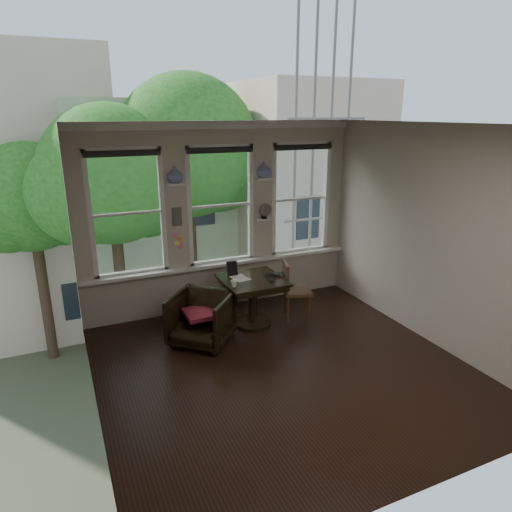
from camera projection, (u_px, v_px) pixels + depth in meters
name	position (u px, v px, depth m)	size (l,w,h in m)	color
ground	(283.00, 368.00, 5.82)	(4.50, 4.50, 0.00)	black
ceiling	(288.00, 124.00, 4.91)	(4.50, 4.50, 0.00)	silver
wall_back	(220.00, 218.00, 7.32)	(4.50, 4.50, 0.00)	#C0B4A4
wall_front	(425.00, 339.00, 3.41)	(4.50, 4.50, 0.00)	#C0B4A4
wall_left	(83.00, 285.00, 4.49)	(4.50, 4.50, 0.00)	#C0B4A4
wall_right	(431.00, 236.00, 6.24)	(4.50, 4.50, 0.00)	#C0B4A4
window_left	(127.00, 213.00, 6.70)	(1.10, 0.12, 1.90)	white
window_center	(220.00, 205.00, 7.26)	(1.10, 0.12, 1.90)	white
window_right	(299.00, 199.00, 7.83)	(1.10, 0.12, 1.90)	white
shelf_left	(176.00, 184.00, 6.77)	(0.26, 0.16, 0.03)	white
shelf_right	(264.00, 178.00, 7.34)	(0.26, 0.16, 0.03)	white
intercom	(177.00, 217.00, 6.95)	(0.14, 0.06, 0.28)	#59544F
sticky_notes	(178.00, 239.00, 7.06)	(0.16, 0.01, 0.24)	pink
desk_fan	(264.00, 213.00, 7.49)	(0.20, 0.20, 0.24)	#59544F
vase_left	(175.00, 175.00, 6.73)	(0.24, 0.24, 0.25)	silver
vase_right	(264.00, 170.00, 7.30)	(0.24, 0.24, 0.25)	silver
table	(253.00, 302.00, 6.90)	(0.90, 0.90, 0.75)	black
armchair_left	(202.00, 319.00, 6.37)	(0.78, 0.81, 0.73)	black
cushion_red	(201.00, 313.00, 6.34)	(0.45, 0.45, 0.06)	maroon
side_chair_right	(297.00, 290.00, 7.12)	(0.42, 0.42, 0.92)	#422A17
laptop	(276.00, 275.00, 6.89)	(0.35, 0.22, 0.03)	black
mug	(234.00, 284.00, 6.47)	(0.10, 0.10, 0.09)	white
drinking_glass	(272.00, 278.00, 6.67)	(0.12, 0.12, 0.10)	white
tablet	(232.00, 268.00, 6.90)	(0.16, 0.02, 0.22)	black
papers	(240.00, 278.00, 6.82)	(0.22, 0.30, 0.00)	silver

